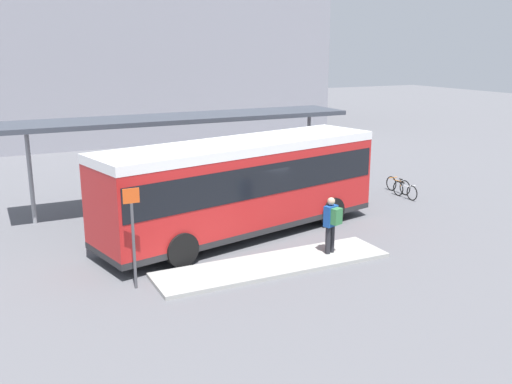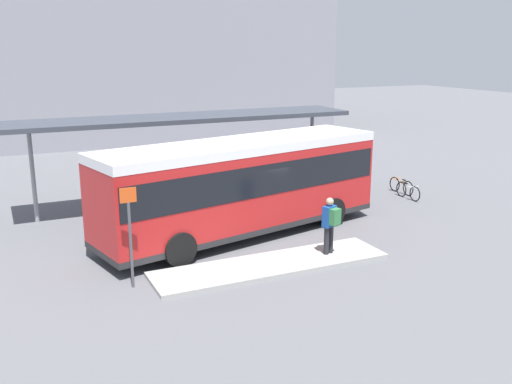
# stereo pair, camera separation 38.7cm
# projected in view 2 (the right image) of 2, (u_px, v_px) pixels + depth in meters

# --- Properties ---
(ground_plane) EXTENTS (120.00, 120.00, 0.00)m
(ground_plane) POSITION_uv_depth(u_px,v_px,m) (243.00, 235.00, 19.91)
(ground_plane) COLOR #5B5B60
(curb_island) EXTENTS (7.26, 1.80, 0.12)m
(curb_island) POSITION_uv_depth(u_px,v_px,m) (271.00, 265.00, 17.01)
(curb_island) COLOR #9E9E99
(curb_island) RESTS_ON ground_plane
(city_bus) EXTENTS (10.66, 4.74, 3.31)m
(city_bus) POSITION_uv_depth(u_px,v_px,m) (242.00, 181.00, 19.44)
(city_bus) COLOR red
(city_bus) RESTS_ON ground_plane
(pedestrian_waiting) EXTENTS (0.51, 0.55, 1.79)m
(pedestrian_waiting) POSITION_uv_depth(u_px,v_px,m) (330.00, 222.00, 17.51)
(pedestrian_waiting) COLOR #232328
(pedestrian_waiting) RESTS_ON curb_island
(bicycle_white) EXTENTS (0.48, 1.54, 0.67)m
(bicycle_white) POSITION_uv_depth(u_px,v_px,m) (408.00, 191.00, 24.53)
(bicycle_white) COLOR black
(bicycle_white) RESTS_ON ground_plane
(bicycle_orange) EXTENTS (0.48, 1.56, 0.68)m
(bicycle_orange) POSITION_uv_depth(u_px,v_px,m) (401.00, 186.00, 25.44)
(bicycle_orange) COLOR black
(bicycle_orange) RESTS_ON ground_plane
(station_shelter) EXTENTS (13.91, 2.65, 3.69)m
(station_shelter) POSITION_uv_depth(u_px,v_px,m) (185.00, 119.00, 22.92)
(station_shelter) COLOR #383D47
(station_shelter) RESTS_ON ground_plane
(potted_planter_near_shelter) EXTENTS (0.84, 0.84, 1.31)m
(potted_planter_near_shelter) POSITION_uv_depth(u_px,v_px,m) (210.00, 198.00, 22.03)
(potted_planter_near_shelter) COLOR slate
(potted_planter_near_shelter) RESTS_ON ground_plane
(potted_planter_far_side) EXTENTS (1.03, 1.03, 1.39)m
(potted_planter_far_side) POSITION_uv_depth(u_px,v_px,m) (255.00, 196.00, 22.31)
(potted_planter_far_side) COLOR slate
(potted_planter_far_side) RESTS_ON ground_plane
(platform_sign) EXTENTS (0.44, 0.08, 2.80)m
(platform_sign) POSITION_uv_depth(u_px,v_px,m) (130.00, 233.00, 15.20)
(platform_sign) COLOR #4C4C51
(platform_sign) RESTS_ON ground_plane
(station_building) EXTENTS (24.82, 15.97, 16.97)m
(station_building) POSITION_uv_depth(u_px,v_px,m) (142.00, 18.00, 43.46)
(station_building) COLOR gray
(station_building) RESTS_ON ground_plane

